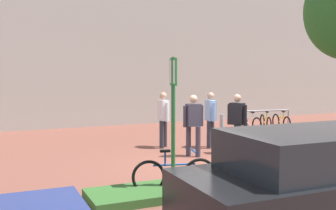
# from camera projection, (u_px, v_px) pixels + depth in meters

# --- Properties ---
(ground_plane) EXTENTS (60.00, 60.00, 0.00)m
(ground_plane) POSITION_uv_depth(u_px,v_px,m) (203.00, 165.00, 10.32)
(ground_plane) COLOR brown
(building_facade) EXTENTS (28.00, 1.20, 10.00)m
(building_facade) POSITION_uv_depth(u_px,v_px,m) (107.00, 11.00, 17.89)
(building_facade) COLOR #B2ADA3
(building_facade) RESTS_ON ground
(planter_strip) EXTENTS (7.00, 1.10, 0.16)m
(planter_strip) POSITION_uv_depth(u_px,v_px,m) (252.00, 180.00, 8.68)
(planter_strip) COLOR #336028
(planter_strip) RESTS_ON ground
(parking_sign_post) EXTENTS (0.08, 0.36, 2.64)m
(parking_sign_post) POSITION_uv_depth(u_px,v_px,m) (173.00, 106.00, 7.79)
(parking_sign_post) COLOR #2D7238
(parking_sign_post) RESTS_ON ground
(bike_at_sign) EXTENTS (1.65, 0.53, 0.86)m
(bike_at_sign) POSITION_uv_depth(u_px,v_px,m) (174.00, 175.00, 8.03)
(bike_at_sign) COLOR black
(bike_at_sign) RESTS_ON ground
(bike_rack_cluster) EXTENTS (2.09, 1.77, 0.83)m
(bike_rack_cluster) POSITION_uv_depth(u_px,v_px,m) (266.00, 122.00, 16.26)
(bike_rack_cluster) COLOR #99999E
(bike_rack_cluster) RESTS_ON ground
(bollard_steel) EXTENTS (0.16, 0.16, 0.90)m
(bollard_steel) POSITION_uv_depth(u_px,v_px,m) (222.00, 127.00, 13.99)
(bollard_steel) COLOR #ADADB2
(bollard_steel) RESTS_ON ground
(person_casual_tan) EXTENTS (0.34, 0.61, 1.72)m
(person_casual_tan) POSITION_uv_depth(u_px,v_px,m) (211.00, 116.00, 12.62)
(person_casual_tan) COLOR #2D2D38
(person_casual_tan) RESTS_ON ground
(person_suited_dark) EXTENTS (0.61, 0.39, 1.72)m
(person_suited_dark) POSITION_uv_depth(u_px,v_px,m) (193.00, 121.00, 11.33)
(person_suited_dark) COLOR #383342
(person_suited_dark) RESTS_ON ground
(person_suited_navy) EXTENTS (0.40, 0.55, 1.72)m
(person_suited_navy) POSITION_uv_depth(u_px,v_px,m) (237.00, 120.00, 11.66)
(person_suited_navy) COLOR black
(person_suited_navy) RESTS_ON ground
(person_shirt_blue) EXTENTS (0.33, 0.61, 1.72)m
(person_shirt_blue) POSITION_uv_depth(u_px,v_px,m) (163.00, 116.00, 12.64)
(person_shirt_blue) COLOR #2D2D38
(person_shirt_blue) RESTS_ON ground
(car_black_suv) EXTENTS (4.33, 2.08, 1.54)m
(car_black_suv) POSITION_uv_depth(u_px,v_px,m) (320.00, 184.00, 5.93)
(car_black_suv) COLOR black
(car_black_suv) RESTS_ON ground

